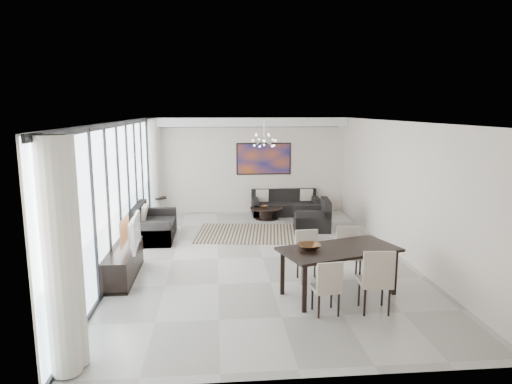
{
  "coord_description": "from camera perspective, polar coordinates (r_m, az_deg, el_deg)",
  "views": [
    {
      "loc": [
        -0.98,
        -9.36,
        3.15
      ],
      "look_at": [
        -0.04,
        1.03,
        1.25
      ],
      "focal_mm": 32.0,
      "sensor_mm": 36.0,
      "label": 1
    }
  ],
  "objects": [
    {
      "name": "room_shell",
      "position": [
        9.62,
        3.56,
        0.12
      ],
      "size": [
        6.0,
        9.0,
        2.9
      ],
      "color": "#A8A39B",
      "rests_on": "ground"
    },
    {
      "name": "window_wall",
      "position": [
        9.7,
        -16.21,
        -0.09
      ],
      "size": [
        0.37,
        8.95,
        2.9
      ],
      "color": "white",
      "rests_on": "floor"
    },
    {
      "name": "side_table",
      "position": [
        13.89,
        -11.93,
        -1.39
      ],
      "size": [
        0.42,
        0.42,
        0.57
      ],
      "color": "black",
      "rests_on": "floor"
    },
    {
      "name": "bowl_dining",
      "position": [
        7.78,
        6.7,
        -6.8
      ],
      "size": [
        0.4,
        0.4,
        0.09
      ],
      "primitive_type": "imported",
      "rotation": [
        0.0,
        0.0,
        0.06
      ],
      "color": "brown",
      "rests_on": "dining_table"
    },
    {
      "name": "television",
      "position": [
        8.93,
        -15.47,
        -4.88
      ],
      "size": [
        0.21,
        1.08,
        0.62
      ],
      "primitive_type": "imported",
      "rotation": [
        0.0,
        0.0,
        1.64
      ],
      "color": "gray",
      "rests_on": "tv_console"
    },
    {
      "name": "rug",
      "position": [
        11.77,
        -1.14,
        -5.18
      ],
      "size": [
        2.74,
        2.24,
        0.01
      ],
      "primitive_type": "cube",
      "rotation": [
        0.0,
        0.0,
        -0.13
      ],
      "color": "black",
      "rests_on": "floor"
    },
    {
      "name": "dining_table",
      "position": [
        7.95,
        10.35,
        -7.5
      ],
      "size": [
        2.19,
        1.56,
        0.83
      ],
      "color": "black",
      "rests_on": "floor"
    },
    {
      "name": "loveseat",
      "position": [
        11.53,
        -12.83,
        -4.33
      ],
      "size": [
        0.95,
        1.68,
        0.84
      ],
      "color": "black",
      "rests_on": "floor"
    },
    {
      "name": "dining_chair_nw",
      "position": [
        8.62,
        6.5,
        -7.43
      ],
      "size": [
        0.46,
        0.46,
        0.93
      ],
      "color": "#BAAE9A",
      "rests_on": "floor"
    },
    {
      "name": "sofa_main",
      "position": [
        13.9,
        3.66,
        -1.76
      ],
      "size": [
        2.01,
        0.82,
        0.73
      ],
      "color": "black",
      "rests_on": "floor"
    },
    {
      "name": "soffit",
      "position": [
        13.7,
        -1.04,
        8.73
      ],
      "size": [
        5.98,
        0.4,
        0.26
      ],
      "primitive_type": "cube",
      "color": "white",
      "rests_on": "room_shell"
    },
    {
      "name": "painting",
      "position": [
        13.99,
        0.97,
        4.16
      ],
      "size": [
        1.68,
        0.04,
        0.98
      ],
      "primitive_type": "cube",
      "color": "#A94917",
      "rests_on": "room_shell"
    },
    {
      "name": "chandelier",
      "position": [
        11.96,
        1.03,
        6.48
      ],
      "size": [
        0.66,
        0.66,
        0.71
      ],
      "color": "silver",
      "rests_on": "room_shell"
    },
    {
      "name": "coffee_table",
      "position": [
        13.28,
        1.32,
        -2.56
      ],
      "size": [
        0.95,
        0.95,
        0.33
      ],
      "color": "black",
      "rests_on": "floor"
    },
    {
      "name": "dining_chair_ne",
      "position": [
        8.89,
        11.51,
        -6.93
      ],
      "size": [
        0.48,
        0.48,
        0.95
      ],
      "color": "#BAAE9A",
      "rests_on": "floor"
    },
    {
      "name": "tv_console",
      "position": [
        9.08,
        -16.36,
        -8.56
      ],
      "size": [
        0.5,
        1.79,
        0.56
      ],
      "primitive_type": "cube",
      "color": "black",
      "rests_on": "floor"
    },
    {
      "name": "dining_chair_sw",
      "position": [
        7.21,
        8.95,
        -11.34
      ],
      "size": [
        0.45,
        0.45,
        0.88
      ],
      "color": "#BAAE9A",
      "rests_on": "floor"
    },
    {
      "name": "bowl_coffee",
      "position": [
        13.21,
        1.04,
        -1.85
      ],
      "size": [
        0.24,
        0.24,
        0.07
      ],
      "primitive_type": "imported",
      "rotation": [
        0.0,
        0.0,
        0.15
      ],
      "color": "brown",
      "rests_on": "coffee_table"
    },
    {
      "name": "dining_chair_se",
      "position": [
        7.39,
        14.83,
        -10.23
      ],
      "size": [
        0.52,
        0.52,
        1.05
      ],
      "color": "#BAAE9A",
      "rests_on": "floor"
    },
    {
      "name": "armchair",
      "position": [
        12.2,
        7.19,
        -3.38
      ],
      "size": [
        1.01,
        1.05,
        0.81
      ],
      "color": "black",
      "rests_on": "floor"
    }
  ]
}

